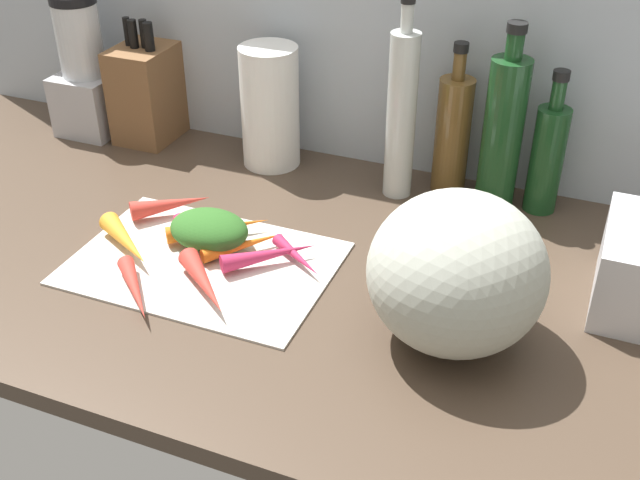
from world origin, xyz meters
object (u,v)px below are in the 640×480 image
object	(u,v)px
cutting_board	(203,262)
carrot_3	(297,257)
winter_squash	(457,273)
carrot_7	(218,228)
carrot_8	(270,255)
carrot_0	(171,204)
carrot_4	(204,283)
carrot_2	(135,289)
paper_towel_roll	(270,107)
blender_appliance	(85,75)
bottle_2	(503,132)
carrot_6	(191,244)
bottle_3	(547,156)
bottle_1	(453,133)
carrot_5	(244,245)
bottle_0	(401,114)
carrot_1	(126,241)
knife_block	(147,92)

from	to	relation	value
cutting_board	carrot_3	size ratio (longest dim) A/B	3.36
winter_squash	carrot_7	bearing A→B (deg)	166.04
carrot_8	carrot_0	bearing A→B (deg)	161.71
carrot_3	carrot_4	world-z (taller)	carrot_4
carrot_2	paper_towel_roll	size ratio (longest dim) A/B	0.63
cutting_board	carrot_3	bearing A→B (deg)	19.72
blender_appliance	bottle_2	world-z (taller)	bottle_2
carrot_4	blender_appliance	world-z (taller)	blender_appliance
winter_squash	blender_appliance	xyz separation A→B (cm)	(-86.36, 38.14, 1.36)
carrot_6	bottle_2	size ratio (longest dim) A/B	0.51
carrot_4	bottle_3	size ratio (longest dim) A/B	0.60
bottle_3	blender_appliance	bearing A→B (deg)	-178.54
carrot_3	bottle_1	world-z (taller)	bottle_1
carrot_0	bottle_1	world-z (taller)	bottle_1
carrot_0	carrot_7	bearing A→B (deg)	-16.56
carrot_4	blender_appliance	xyz separation A→B (cm)	(-50.36, 42.57, 9.89)
carrot_8	carrot_5	bearing A→B (deg)	164.34
cutting_board	bottle_1	distance (cm)	50.01
paper_towel_roll	carrot_5	bearing A→B (deg)	-72.67
carrot_8	bottle_3	xyz separation A→B (cm)	(36.36, 34.23, 7.98)
carrot_0	bottle_2	size ratio (longest dim) A/B	0.42
carrot_5	paper_towel_roll	distance (cm)	34.10
cutting_board	winter_squash	world-z (taller)	winter_squash
carrot_8	carrot_7	bearing A→B (deg)	160.06
carrot_5	bottle_0	distance (cm)	35.87
winter_squash	bottle_1	distance (cm)	43.12
carrot_1	carrot_7	size ratio (longest dim) A/B	0.87
carrot_8	knife_block	size ratio (longest dim) A/B	0.63
carrot_0	bottle_0	xyz separation A→B (cm)	(33.62, 22.89, 13.07)
bottle_3	bottle_0	bearing A→B (deg)	-170.91
carrot_0	carrot_1	size ratio (longest dim) A/B	0.92
carrot_2	blender_appliance	world-z (taller)	blender_appliance
bottle_2	bottle_3	world-z (taller)	bottle_2
carrot_0	cutting_board	bearing A→B (deg)	-41.44
carrot_5	bottle_3	xyz separation A→B (cm)	(41.50, 32.79, 8.26)
bottle_2	carrot_3	bearing A→B (deg)	-128.14
carrot_7	carrot_6	bearing A→B (deg)	-110.97
bottle_1	carrot_8	bearing A→B (deg)	-118.87
carrot_3	knife_block	size ratio (longest dim) A/B	0.49
carrot_3	winter_squash	world-z (taller)	winter_squash
bottle_0	carrot_5	bearing A→B (deg)	-119.87
carrot_3	winter_squash	distance (cm)	29.01
carrot_2	paper_towel_roll	world-z (taller)	paper_towel_roll
carrot_2	carrot_1	bearing A→B (deg)	129.17
carrot_3	cutting_board	bearing A→B (deg)	-160.28
bottle_1	carrot_4	bearing A→B (deg)	-118.60
carrot_8	winter_squash	world-z (taller)	winter_squash
paper_towel_roll	bottle_2	size ratio (longest dim) A/B	0.71
carrot_0	carrot_2	xyz separation A→B (cm)	(7.64, -22.75, -0.37)
carrot_0	bottle_2	bearing A→B (deg)	26.71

